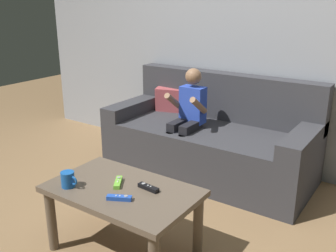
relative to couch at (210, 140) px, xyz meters
name	(u,v)px	position (x,y,z in m)	size (l,w,h in m)	color
ground_plane	(124,246)	(0.08, -1.29, -0.30)	(9.73, 9.73, 0.00)	olive
wall_back	(243,29)	(0.08, 0.39, 0.95)	(4.87, 0.05, 2.50)	#999EA8
couch	(210,140)	(0.00, 0.00, 0.00)	(1.80, 0.80, 0.87)	#38383D
person_seated_on_couch	(187,116)	(-0.13, -0.18, 0.25)	(0.30, 0.36, 0.95)	black
coffee_table	(123,199)	(0.13, -1.33, 0.07)	(0.89, 0.55, 0.44)	brown
game_remote_black_near_edge	(148,188)	(0.26, -1.26, 0.15)	(0.14, 0.05, 0.03)	black
game_remote_blue_center	(119,198)	(0.20, -1.45, 0.15)	(0.14, 0.10, 0.03)	blue
game_remote_lime_far_corner	(118,182)	(0.07, -1.31, 0.15)	(0.11, 0.14, 0.03)	#72C638
coffee_mug	(68,179)	(-0.15, -1.50, 0.19)	(0.12, 0.08, 0.10)	#1959B2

